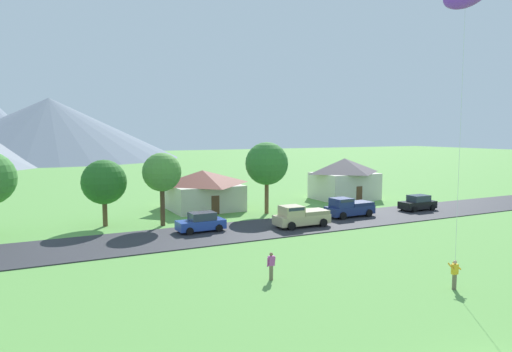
{
  "coord_description": "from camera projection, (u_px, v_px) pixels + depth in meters",
  "views": [
    {
      "loc": [
        -15.3,
        -9.35,
        8.83
      ],
      "look_at": [
        -1.86,
        17.3,
        5.95
      ],
      "focal_mm": 32.33,
      "sensor_mm": 36.0,
      "label": 1
    }
  ],
  "objects": [
    {
      "name": "house_leftmost",
      "position": [
        344.0,
        178.0,
        60.27
      ],
      "size": [
        8.04,
        6.58,
        5.35
      ],
      "color": "beige",
      "rests_on": "ground"
    },
    {
      "name": "parked_car_black_mid_west",
      "position": [
        418.0,
        203.0,
        51.42
      ],
      "size": [
        4.21,
        2.11,
        1.68
      ],
      "color": "black",
      "rests_on": "road_strip"
    },
    {
      "name": "pickup_truck_navy_west_side",
      "position": [
        349.0,
        207.0,
        47.46
      ],
      "size": [
        5.25,
        2.43,
        1.99
      ],
      "color": "navy",
      "rests_on": "road_strip"
    },
    {
      "name": "watcher_person",
      "position": [
        271.0,
        266.0,
        27.42
      ],
      "size": [
        0.56,
        0.24,
        1.68
      ],
      "color": "#70604C",
      "rests_on": "ground"
    },
    {
      "name": "road_strip",
      "position": [
        224.0,
        233.0,
        40.17
      ],
      "size": [
        160.0,
        7.84,
        0.08
      ],
      "primitive_type": "cube",
      "color": "#2D2D33",
      "rests_on": "ground"
    },
    {
      "name": "tree_left_of_center",
      "position": [
        104.0,
        182.0,
        42.7
      ],
      "size": [
        4.15,
        4.15,
        6.25
      ],
      "color": "brown",
      "rests_on": "ground"
    },
    {
      "name": "pickup_truck_sand_east_side",
      "position": [
        300.0,
        216.0,
        42.5
      ],
      "size": [
        5.23,
        2.38,
        1.99
      ],
      "color": "#C6B284",
      "rests_on": "road_strip"
    },
    {
      "name": "tree_right_of_center",
      "position": [
        162.0,
        173.0,
        42.93
      ],
      "size": [
        3.63,
        3.63,
        6.88
      ],
      "color": "#4C3823",
      "rests_on": "ground"
    },
    {
      "name": "tree_near_left",
      "position": [
        267.0,
        164.0,
        49.32
      ],
      "size": [
        4.61,
        4.61,
        7.72
      ],
      "color": "brown",
      "rests_on": "ground"
    },
    {
      "name": "mountain_central_ridge",
      "position": [
        50.0,
        128.0,
        149.04
      ],
      "size": [
        81.54,
        81.54,
        19.68
      ],
      "primitive_type": "cone",
      "color": "slate",
      "rests_on": "ground"
    },
    {
      "name": "parked_car_blue_west_end",
      "position": [
        201.0,
        222.0,
        40.52
      ],
      "size": [
        4.23,
        2.14,
        1.68
      ],
      "color": "#2847A8",
      "rests_on": "road_strip"
    },
    {
      "name": "house_left_center",
      "position": [
        203.0,
        189.0,
        52.57
      ],
      "size": [
        8.18,
        8.33,
        4.44
      ],
      "color": "beige",
      "rests_on": "ground"
    }
  ]
}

